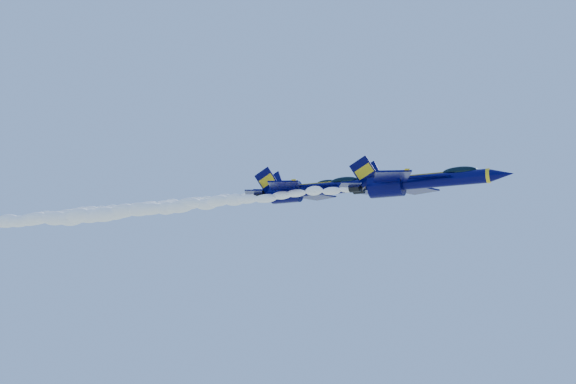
% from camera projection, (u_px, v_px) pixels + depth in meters
% --- Properties ---
extents(jet_lead, '(19.15, 15.71, 7.12)m').
position_uv_depth(jet_lead, '(418.00, 181.00, 75.81)').
color(jet_lead, '#03033A').
extents(smoke_trail_jet_lead, '(51.26, 2.59, 2.33)m').
position_uv_depth(smoke_trail_jet_lead, '(182.00, 206.00, 90.51)').
color(smoke_trail_jet_lead, white).
extents(jet_second, '(18.81, 15.43, 6.99)m').
position_uv_depth(jet_second, '(311.00, 189.00, 86.25)').
color(jet_second, '#03033A').
extents(smoke_trail_jet_second, '(51.26, 2.55, 2.29)m').
position_uv_depth(smoke_trail_jet_second, '(116.00, 210.00, 100.89)').
color(smoke_trail_jet_second, white).
extents(jet_third, '(15.68, 12.86, 5.83)m').
position_uv_depth(jet_third, '(302.00, 189.00, 97.41)').
color(jet_third, '#03033A').
extents(smoke_trail_jet_third, '(51.26, 2.12, 1.91)m').
position_uv_depth(smoke_trail_jet_third, '(134.00, 207.00, 111.47)').
color(smoke_trail_jet_third, white).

